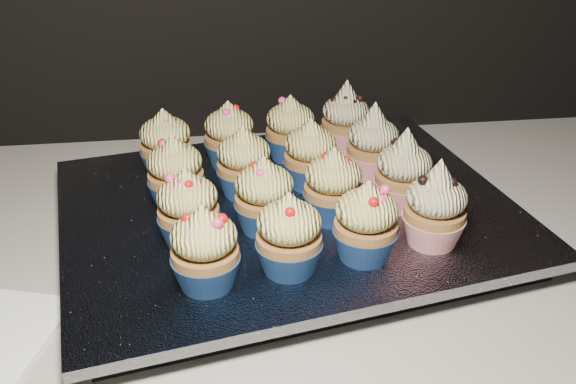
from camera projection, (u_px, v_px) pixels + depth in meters
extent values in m
cube|color=beige|center=(236.00, 260.00, 0.72)|extent=(2.44, 0.64, 0.04)
cube|color=black|center=(288.00, 222.00, 0.73)|extent=(0.51, 0.43, 0.02)
cube|color=silver|center=(288.00, 209.00, 0.72)|extent=(0.56, 0.47, 0.01)
cone|color=navy|center=(206.00, 271.00, 0.59)|extent=(0.06, 0.06, 0.03)
ellipsoid|color=#EEDC78|center=(204.00, 236.00, 0.57)|extent=(0.06, 0.06, 0.04)
cone|color=#EEDC78|center=(202.00, 214.00, 0.56)|extent=(0.03, 0.03, 0.02)
cone|color=navy|center=(289.00, 256.00, 0.61)|extent=(0.06, 0.06, 0.03)
ellipsoid|color=#EEDC78|center=(289.00, 222.00, 0.59)|extent=(0.06, 0.06, 0.04)
cone|color=#EEDC78|center=(289.00, 201.00, 0.58)|extent=(0.03, 0.03, 0.02)
cone|color=navy|center=(364.00, 244.00, 0.62)|extent=(0.06, 0.06, 0.03)
ellipsoid|color=#EEDC78|center=(367.00, 210.00, 0.61)|extent=(0.06, 0.06, 0.04)
cone|color=#EEDC78|center=(368.00, 189.00, 0.59)|extent=(0.03, 0.03, 0.02)
cone|color=red|center=(432.00, 230.00, 0.65)|extent=(0.06, 0.06, 0.03)
ellipsoid|color=beige|center=(437.00, 197.00, 0.63)|extent=(0.06, 0.06, 0.04)
cone|color=beige|center=(440.00, 171.00, 0.61)|extent=(0.03, 0.03, 0.03)
cone|color=navy|center=(190.00, 229.00, 0.65)|extent=(0.06, 0.06, 0.03)
ellipsoid|color=#EEDC78|center=(187.00, 196.00, 0.63)|extent=(0.06, 0.06, 0.04)
cone|color=#EEDC78|center=(185.00, 176.00, 0.62)|extent=(0.03, 0.03, 0.02)
cone|color=navy|center=(265.00, 216.00, 0.67)|extent=(0.06, 0.06, 0.03)
ellipsoid|color=#EEDC78|center=(264.00, 184.00, 0.65)|extent=(0.06, 0.06, 0.04)
cone|color=#EEDC78|center=(264.00, 164.00, 0.64)|extent=(0.03, 0.03, 0.02)
cone|color=navy|center=(332.00, 206.00, 0.69)|extent=(0.06, 0.06, 0.03)
ellipsoid|color=#EEDC78|center=(333.00, 175.00, 0.67)|extent=(0.06, 0.06, 0.04)
cone|color=#EEDC78|center=(334.00, 155.00, 0.66)|extent=(0.03, 0.03, 0.02)
cone|color=red|center=(401.00, 193.00, 0.71)|extent=(0.06, 0.06, 0.03)
ellipsoid|color=beige|center=(404.00, 163.00, 0.69)|extent=(0.06, 0.06, 0.04)
cone|color=beige|center=(407.00, 139.00, 0.68)|extent=(0.03, 0.03, 0.03)
cone|color=navy|center=(177.00, 192.00, 0.71)|extent=(0.06, 0.06, 0.03)
ellipsoid|color=#EEDC78|center=(174.00, 161.00, 0.70)|extent=(0.06, 0.06, 0.04)
cone|color=#EEDC78|center=(173.00, 142.00, 0.68)|extent=(0.03, 0.03, 0.02)
cone|color=navy|center=(245.00, 182.00, 0.74)|extent=(0.06, 0.06, 0.03)
ellipsoid|color=#EEDC78|center=(244.00, 152.00, 0.72)|extent=(0.06, 0.06, 0.04)
cone|color=#EEDC78|center=(243.00, 133.00, 0.71)|extent=(0.03, 0.03, 0.02)
cone|color=navy|center=(310.00, 173.00, 0.75)|extent=(0.06, 0.06, 0.03)
ellipsoid|color=#EEDC78|center=(311.00, 144.00, 0.74)|extent=(0.06, 0.06, 0.04)
cone|color=#EEDC78|center=(311.00, 125.00, 0.72)|extent=(0.03, 0.03, 0.02)
cone|color=red|center=(371.00, 164.00, 0.78)|extent=(0.06, 0.06, 0.03)
ellipsoid|color=beige|center=(373.00, 135.00, 0.76)|extent=(0.06, 0.06, 0.04)
cone|color=beige|center=(375.00, 113.00, 0.74)|extent=(0.03, 0.03, 0.03)
cone|color=navy|center=(168.00, 162.00, 0.78)|extent=(0.06, 0.06, 0.03)
ellipsoid|color=#EEDC78|center=(165.00, 133.00, 0.76)|extent=(0.06, 0.06, 0.04)
cone|color=#EEDC78|center=(163.00, 115.00, 0.75)|extent=(0.03, 0.03, 0.02)
cone|color=navy|center=(230.00, 153.00, 0.80)|extent=(0.06, 0.06, 0.03)
ellipsoid|color=#EEDC78|center=(229.00, 125.00, 0.78)|extent=(0.06, 0.06, 0.04)
cone|color=#EEDC78|center=(228.00, 107.00, 0.77)|extent=(0.03, 0.03, 0.02)
cone|color=navy|center=(290.00, 146.00, 0.82)|extent=(0.06, 0.06, 0.03)
ellipsoid|color=#EEDC78|center=(290.00, 119.00, 0.80)|extent=(0.06, 0.06, 0.04)
cone|color=#EEDC78|center=(290.00, 101.00, 0.79)|extent=(0.03, 0.03, 0.02)
cone|color=red|center=(345.00, 138.00, 0.84)|extent=(0.06, 0.06, 0.03)
ellipsoid|color=beige|center=(346.00, 111.00, 0.82)|extent=(0.06, 0.06, 0.04)
cone|color=beige|center=(347.00, 90.00, 0.81)|extent=(0.03, 0.03, 0.03)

